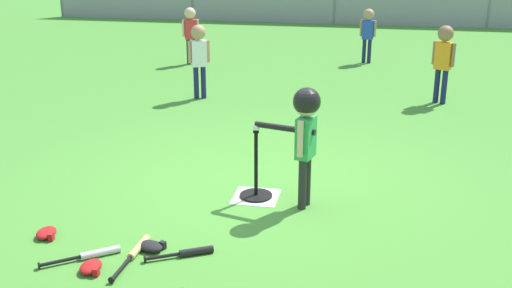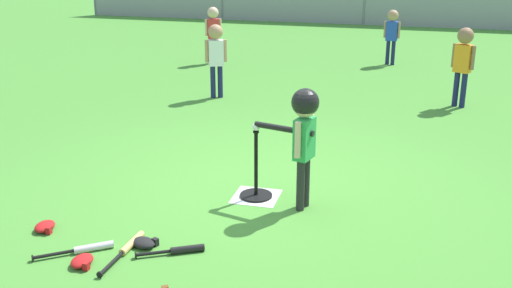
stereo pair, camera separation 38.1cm
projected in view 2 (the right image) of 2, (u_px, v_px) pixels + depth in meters
The scene contains 16 objects.
ground_plane at pixel (260, 184), 6.43m from camera, with size 60.00×60.00×0.00m, color #478C33.
home_plate at pixel (256, 196), 6.13m from camera, with size 0.44×0.44×0.01m, color white.
batting_tee at pixel (256, 187), 6.10m from camera, with size 0.32×0.32×0.68m.
baseball_on_tee at pixel (256, 127), 5.90m from camera, with size 0.07×0.07×0.07m, color white.
batter_child at pixel (304, 124), 5.63m from camera, with size 0.63×0.32×1.16m.
fielder_deep_center at pixel (213, 27), 11.93m from camera, with size 0.30×0.21×1.08m.
fielder_deep_left at pixel (463, 56), 8.96m from camera, with size 0.31×0.23×1.16m.
fielder_near_left at pixel (216, 51), 9.46m from camera, with size 0.31×0.22×1.13m.
fielder_near_right at pixel (392, 30), 11.79m from camera, with size 0.31×0.21×1.04m.
spare_bat_silver at pixel (85, 249), 5.08m from camera, with size 0.55×0.43×0.06m.
spare_bat_wood at pixel (128, 247), 5.11m from camera, with size 0.08×0.70×0.06m.
spare_bat_black at pixel (180, 250), 5.06m from camera, with size 0.52×0.31×0.06m.
glove_by_plate at pixel (82, 261), 4.88m from camera, with size 0.17×0.22×0.07m.
glove_tossed_aside at pixel (45, 226), 5.45m from camera, with size 0.19×0.23×0.07m.
glove_outfield_drop at pixel (144, 243), 5.17m from camera, with size 0.27×0.24×0.07m.
outfield_fence at pixel (364, 2), 16.69m from camera, with size 16.06×0.06×1.15m.
Camera 2 is at (1.45, -5.76, 2.51)m, focal length 43.75 mm.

